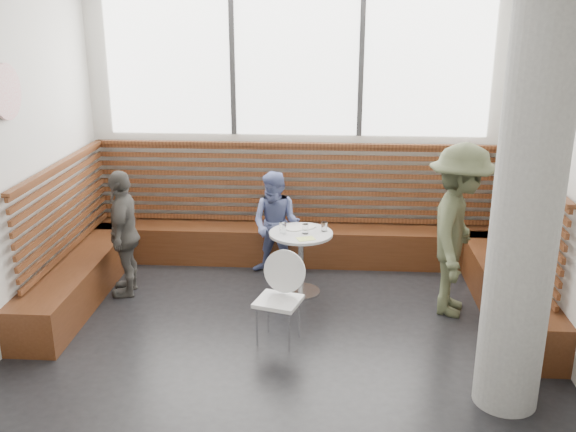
# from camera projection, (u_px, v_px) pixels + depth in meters

# --- Properties ---
(room) EXTENTS (5.00, 5.00, 3.20)m
(room) POSITION_uv_depth(u_px,v_px,m) (280.00, 185.00, 5.35)
(room) COLOR silver
(room) RESTS_ON ground
(booth) EXTENTS (5.00, 2.50, 1.44)m
(booth) POSITION_uv_depth(u_px,v_px,m) (292.00, 244.00, 7.40)
(booth) COLOR #452311
(booth) RESTS_ON ground
(concrete_column) EXTENTS (0.50, 0.50, 3.20)m
(concrete_column) POSITION_uv_depth(u_px,v_px,m) (527.00, 211.00, 4.66)
(concrete_column) COLOR gray
(concrete_column) RESTS_ON ground
(wall_art) EXTENTS (0.03, 0.50, 0.50)m
(wall_art) POSITION_uv_depth(u_px,v_px,m) (6.00, 92.00, 5.67)
(wall_art) COLOR white
(wall_art) RESTS_ON room
(cafe_table) EXTENTS (0.69, 0.69, 0.71)m
(cafe_table) POSITION_uv_depth(u_px,v_px,m) (301.00, 250.00, 6.95)
(cafe_table) COLOR silver
(cafe_table) RESTS_ON ground
(cafe_chair) EXTENTS (0.41, 0.40, 0.86)m
(cafe_chair) POSITION_uv_depth(u_px,v_px,m) (279.00, 290.00, 5.97)
(cafe_chair) COLOR white
(cafe_chair) RESTS_ON ground
(adult_man) EXTENTS (0.95, 1.28, 1.77)m
(adult_man) POSITION_uv_depth(u_px,v_px,m) (458.00, 231.00, 6.40)
(adult_man) COLOR #495035
(adult_man) RESTS_ON ground
(child_back) EXTENTS (0.72, 0.63, 1.24)m
(child_back) POSITION_uv_depth(u_px,v_px,m) (276.00, 225.00, 7.41)
(child_back) COLOR #5D69A1
(child_back) RESTS_ON ground
(child_left) EXTENTS (0.44, 0.85, 1.39)m
(child_left) POSITION_uv_depth(u_px,v_px,m) (124.00, 233.00, 6.90)
(child_left) COLOR #514E49
(child_left) RESTS_ON ground
(plate_near) EXTENTS (0.19, 0.19, 0.01)m
(plate_near) POSITION_uv_depth(u_px,v_px,m) (294.00, 228.00, 6.99)
(plate_near) COLOR white
(plate_near) RESTS_ON cafe_table
(plate_far) EXTENTS (0.21, 0.21, 0.01)m
(plate_far) POSITION_uv_depth(u_px,v_px,m) (306.00, 226.00, 7.06)
(plate_far) COLOR white
(plate_far) RESTS_ON cafe_table
(glass_left) EXTENTS (0.07, 0.07, 0.12)m
(glass_left) POSITION_uv_depth(u_px,v_px,m) (283.00, 228.00, 6.84)
(glass_left) COLOR white
(glass_left) RESTS_ON cafe_table
(glass_mid) EXTENTS (0.07, 0.07, 0.10)m
(glass_mid) POSITION_uv_depth(u_px,v_px,m) (305.00, 229.00, 6.84)
(glass_mid) COLOR white
(glass_mid) RESTS_ON cafe_table
(glass_right) EXTENTS (0.06, 0.06, 0.10)m
(glass_right) POSITION_uv_depth(u_px,v_px,m) (324.00, 227.00, 6.92)
(glass_right) COLOR white
(glass_right) RESTS_ON cafe_table
(menu_card) EXTENTS (0.22, 0.19, 0.00)m
(menu_card) POSITION_uv_depth(u_px,v_px,m) (306.00, 239.00, 6.69)
(menu_card) COLOR #A5C64C
(menu_card) RESTS_ON cafe_table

